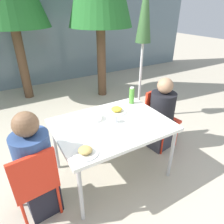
{
  "coord_description": "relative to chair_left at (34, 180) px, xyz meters",
  "views": [
    {
      "loc": [
        -0.99,
        -1.71,
        1.97
      ],
      "look_at": [
        0.0,
        0.0,
        0.9
      ],
      "focal_mm": 32.0,
      "sensor_mm": 36.0,
      "label": 1
    }
  ],
  "objects": [
    {
      "name": "dining_table",
      "position": [
        0.95,
        0.17,
        0.18
      ],
      "size": [
        1.31,
        0.97,
        0.75
      ],
      "color": "white",
      "rests_on": "ground"
    },
    {
      "name": "bottle",
      "position": [
        1.45,
        0.5,
        0.35
      ],
      "size": [
        0.07,
        0.07,
        0.24
      ],
      "color": "#51A338",
      "rests_on": "dining_table"
    },
    {
      "name": "building_facade",
      "position": [
        0.95,
        4.15,
        0.99
      ],
      "size": [
        10.0,
        0.2,
        3.0
      ],
      "color": "slate",
      "rests_on": "ground"
    },
    {
      "name": "person_left",
      "position": [
        0.04,
        0.08,
        0.05
      ],
      "size": [
        0.35,
        0.35,
        1.18
      ],
      "rotation": [
        0.0,
        0.0,
        0.1
      ],
      "color": "black",
      "rests_on": "ground"
    },
    {
      "name": "drinking_cup",
      "position": [
        0.99,
        0.18,
        0.29
      ],
      "size": [
        0.07,
        0.07,
        0.09
      ],
      "color": "white",
      "rests_on": "dining_table"
    },
    {
      "name": "salad_bowl",
      "position": [
        0.81,
        0.36,
        0.27
      ],
      "size": [
        0.19,
        0.19,
        0.05
      ],
      "color": "white",
      "rests_on": "dining_table"
    },
    {
      "name": "chair_right",
      "position": [
        1.89,
        0.39,
        0.0
      ],
      "size": [
        0.45,
        0.45,
        0.87
      ],
      "rotation": [
        0.0,
        0.0,
        -3.0
      ],
      "color": "red",
      "rests_on": "ground"
    },
    {
      "name": "person_right",
      "position": [
        1.85,
        0.3,
        0.01
      ],
      "size": [
        0.36,
        0.36,
        1.11
      ],
      "rotation": [
        0.0,
        0.0,
        -3.0
      ],
      "color": "#383842",
      "rests_on": "ground"
    },
    {
      "name": "plate_1",
      "position": [
        1.14,
        0.39,
        0.27
      ],
      "size": [
        0.25,
        0.25,
        0.07
      ],
      "color": "white",
      "rests_on": "dining_table"
    },
    {
      "name": "plate_0",
      "position": [
        0.47,
        -0.16,
        0.26
      ],
      "size": [
        0.24,
        0.24,
        0.07
      ],
      "color": "white",
      "rests_on": "dining_table"
    },
    {
      "name": "ground_plane",
      "position": [
        0.95,
        0.17,
        -0.51
      ],
      "size": [
        24.0,
        24.0,
        0.0
      ],
      "primitive_type": "plane",
      "color": "#B2A893"
    },
    {
      "name": "chair_left",
      "position": [
        0.0,
        0.0,
        0.0
      ],
      "size": [
        0.44,
        0.44,
        0.87
      ],
      "rotation": [
        0.0,
        0.0,
        0.1
      ],
      "color": "red",
      "rests_on": "ground"
    },
    {
      "name": "closed_umbrella",
      "position": [
        2.13,
        1.19,
        1.2
      ],
      "size": [
        0.36,
        0.36,
        2.42
      ],
      "color": "#333333",
      "rests_on": "ground"
    }
  ]
}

